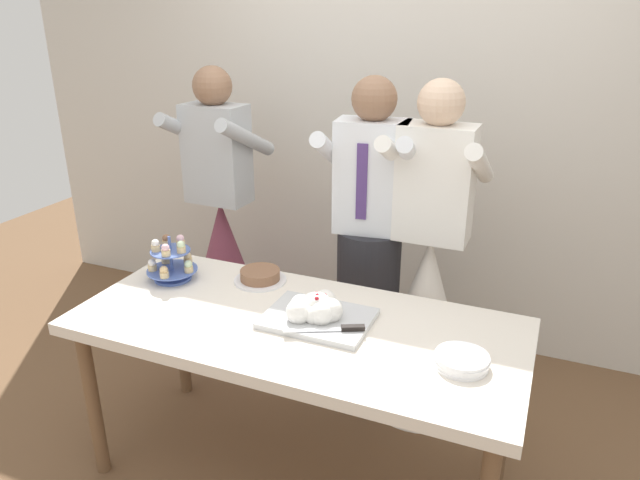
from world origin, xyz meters
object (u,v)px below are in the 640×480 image
dessert_table (296,337)px  plate_stack (462,361)px  person_bride (426,301)px  round_cake (260,276)px  cupcake_stand (171,261)px  person_guest (224,256)px  person_groom (369,262)px  main_cake_tray (317,311)px

dessert_table → plate_stack: plate_stack is taller
person_bride → round_cake: bearing=-145.6°
dessert_table → cupcake_stand: cupcake_stand is taller
dessert_table → person_guest: 1.20m
person_groom → person_bride: bearing=1.0°
dessert_table → cupcake_stand: bearing=168.9°
main_cake_tray → plate_stack: (0.59, -0.09, -0.02)m
plate_stack → person_bride: size_ratio=0.12×
round_cake → person_guest: person_guest is taller
person_groom → dessert_table: bearing=-95.1°
main_cake_tray → person_guest: person_guest is taller
plate_stack → cupcake_stand: bearing=171.8°
main_cake_tray → person_groom: person_groom is taller
plate_stack → person_guest: bearing=149.6°
plate_stack → person_groom: size_ratio=0.12×
main_cake_tray → person_guest: 1.25m
person_groom → person_guest: bearing=173.5°
plate_stack → person_bride: person_bride is taller
main_cake_tray → person_bride: 0.79m
person_bride → person_guest: same height
round_cake → cupcake_stand: bearing=-160.7°
main_cake_tray → round_cake: bearing=148.4°
cupcake_stand → person_guest: size_ratio=0.14×
dessert_table → person_groom: (0.06, 0.73, 0.05)m
dessert_table → person_groom: size_ratio=1.08×
plate_stack → person_guest: 1.78m
dessert_table → person_groom: person_groom is taller
cupcake_stand → plate_stack: 1.37m
cupcake_stand → person_groom: size_ratio=0.14×
dessert_table → cupcake_stand: (-0.69, 0.14, 0.16)m
dessert_table → main_cake_tray: 0.15m
dessert_table → round_cake: 0.42m
cupcake_stand → person_bride: person_bride is taller
dessert_table → main_cake_tray: (0.08, 0.03, 0.12)m
dessert_table → round_cake: bearing=138.7°
plate_stack → person_bride: (-0.30, 0.79, -0.21)m
person_guest → main_cake_tray: bearing=-40.5°
cupcake_stand → round_cake: cupcake_stand is taller
person_groom → plate_stack: bearing=-52.7°
person_guest → person_groom: bearing=-6.5°
cupcake_stand → person_groom: person_groom is taller
dessert_table → cupcake_stand: 0.72m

